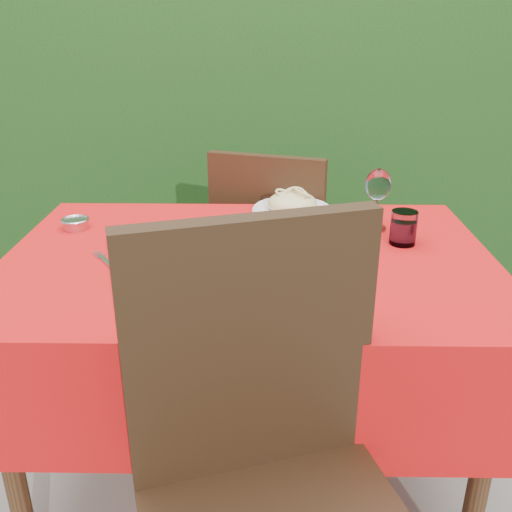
{
  "coord_description": "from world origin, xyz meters",
  "views": [
    {
      "loc": [
        0.04,
        -1.35,
        1.32
      ],
      "look_at": [
        0.02,
        -0.05,
        0.77
      ],
      "focal_mm": 40.0,
      "sensor_mm": 36.0,
      "label": 1
    }
  ],
  "objects_px": {
    "wine_glass": "(378,187)",
    "steel_ramekin": "(76,224)",
    "chair_far": "(273,252)",
    "pasta_plate": "(292,207)",
    "fork": "(110,265)",
    "water_glass": "(403,229)",
    "chair_near": "(269,472)",
    "pizza_plate": "(276,256)"
  },
  "relations": [
    {
      "from": "chair_far",
      "to": "pasta_plate",
      "type": "bearing_deg",
      "value": 118.06
    },
    {
      "from": "chair_far",
      "to": "wine_glass",
      "type": "bearing_deg",
      "value": 143.07
    },
    {
      "from": "water_glass",
      "to": "wine_glass",
      "type": "distance_m",
      "value": 0.15
    },
    {
      "from": "wine_glass",
      "to": "steel_ramekin",
      "type": "height_order",
      "value": "wine_glass"
    },
    {
      "from": "pizza_plate",
      "to": "steel_ramekin",
      "type": "xyz_separation_m",
      "value": [
        -0.58,
        0.26,
        -0.01
      ]
    },
    {
      "from": "chair_far",
      "to": "fork",
      "type": "bearing_deg",
      "value": 75.01
    },
    {
      "from": "chair_near",
      "to": "pasta_plate",
      "type": "relative_size",
      "value": 4.09
    },
    {
      "from": "chair_far",
      "to": "chair_near",
      "type": "bearing_deg",
      "value": 105.88
    },
    {
      "from": "wine_glass",
      "to": "fork",
      "type": "xyz_separation_m",
      "value": [
        -0.7,
        -0.27,
        -0.12
      ]
    },
    {
      "from": "chair_near",
      "to": "wine_glass",
      "type": "relative_size",
      "value": 5.71
    },
    {
      "from": "pizza_plate",
      "to": "steel_ramekin",
      "type": "bearing_deg",
      "value": 155.88
    },
    {
      "from": "chair_near",
      "to": "steel_ramekin",
      "type": "bearing_deg",
      "value": 108.29
    },
    {
      "from": "wine_glass",
      "to": "steel_ramekin",
      "type": "xyz_separation_m",
      "value": [
        -0.87,
        -0.01,
        -0.11
      ]
    },
    {
      "from": "chair_far",
      "to": "steel_ramekin",
      "type": "xyz_separation_m",
      "value": [
        -0.58,
        -0.4,
        0.25
      ]
    },
    {
      "from": "pasta_plate",
      "to": "steel_ramekin",
      "type": "relative_size",
      "value": 3.42
    },
    {
      "from": "steel_ramekin",
      "to": "wine_glass",
      "type": "bearing_deg",
      "value": 0.7
    },
    {
      "from": "chair_far",
      "to": "wine_glass",
      "type": "distance_m",
      "value": 0.6
    },
    {
      "from": "pasta_plate",
      "to": "steel_ramekin",
      "type": "bearing_deg",
      "value": -167.88
    },
    {
      "from": "chair_near",
      "to": "pizza_plate",
      "type": "relative_size",
      "value": 3.16
    },
    {
      "from": "wine_glass",
      "to": "steel_ramekin",
      "type": "relative_size",
      "value": 2.45
    },
    {
      "from": "chair_far",
      "to": "steel_ramekin",
      "type": "distance_m",
      "value": 0.75
    },
    {
      "from": "pizza_plate",
      "to": "pasta_plate",
      "type": "height_order",
      "value": "pasta_plate"
    },
    {
      "from": "chair_far",
      "to": "water_glass",
      "type": "bearing_deg",
      "value": 140.94
    },
    {
      "from": "pizza_plate",
      "to": "wine_glass",
      "type": "xyz_separation_m",
      "value": [
        0.29,
        0.27,
        0.1
      ]
    },
    {
      "from": "chair_near",
      "to": "chair_far",
      "type": "height_order",
      "value": "chair_near"
    },
    {
      "from": "water_glass",
      "to": "fork",
      "type": "distance_m",
      "value": 0.77
    },
    {
      "from": "pizza_plate",
      "to": "water_glass",
      "type": "xyz_separation_m",
      "value": [
        0.34,
        0.16,
        0.01
      ]
    },
    {
      "from": "water_glass",
      "to": "chair_far",
      "type": "bearing_deg",
      "value": 124.02
    },
    {
      "from": "chair_near",
      "to": "wine_glass",
      "type": "xyz_separation_m",
      "value": [
        0.31,
        0.78,
        0.29
      ]
    },
    {
      "from": "water_glass",
      "to": "fork",
      "type": "relative_size",
      "value": 0.51
    },
    {
      "from": "wine_glass",
      "to": "fork",
      "type": "bearing_deg",
      "value": -158.57
    },
    {
      "from": "chair_near",
      "to": "pizza_plate",
      "type": "height_order",
      "value": "chair_near"
    },
    {
      "from": "chair_near",
      "to": "water_glass",
      "type": "relative_size",
      "value": 11.05
    },
    {
      "from": "fork",
      "to": "pasta_plate",
      "type": "bearing_deg",
      "value": 6.05
    },
    {
      "from": "pasta_plate",
      "to": "chair_far",
      "type": "bearing_deg",
      "value": 101.14
    },
    {
      "from": "chair_far",
      "to": "wine_glass",
      "type": "relative_size",
      "value": 5.01
    },
    {
      "from": "wine_glass",
      "to": "water_glass",
      "type": "bearing_deg",
      "value": -64.25
    },
    {
      "from": "water_glass",
      "to": "pizza_plate",
      "type": "bearing_deg",
      "value": -155.59
    },
    {
      "from": "pasta_plate",
      "to": "wine_glass",
      "type": "relative_size",
      "value": 1.4
    },
    {
      "from": "chair_near",
      "to": "pasta_plate",
      "type": "xyz_separation_m",
      "value": [
        0.07,
        0.91,
        0.19
      ]
    },
    {
      "from": "chair_near",
      "to": "fork",
      "type": "relative_size",
      "value": 5.63
    },
    {
      "from": "water_glass",
      "to": "chair_near",
      "type": "bearing_deg",
      "value": -118.3
    }
  ]
}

